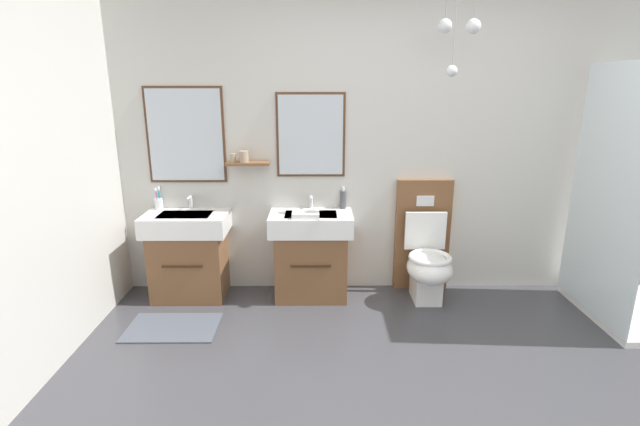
# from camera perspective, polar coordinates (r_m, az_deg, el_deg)

# --- Properties ---
(ground_plane) EXTENTS (6.27, 4.95, 0.10)m
(ground_plane) POSITION_cam_1_polar(r_m,az_deg,el_deg) (2.95, 15.30, -23.85)
(ground_plane) COLOR #3D3D42
(ground_plane) RESTS_ON ground
(wall_back) EXTENTS (5.07, 0.64, 2.62)m
(wall_back) POSITION_cam_1_polar(r_m,az_deg,el_deg) (4.08, 9.73, 8.62)
(wall_back) COLOR beige
(wall_back) RESTS_ON ground
(bath_mat) EXTENTS (0.68, 0.44, 0.01)m
(bath_mat) POSITION_cam_1_polar(r_m,az_deg,el_deg) (3.81, -17.57, -13.22)
(bath_mat) COLOR #474C56
(bath_mat) RESTS_ON ground
(vanity_sink_left) EXTENTS (0.69, 0.45, 0.75)m
(vanity_sink_left) POSITION_cam_1_polar(r_m,az_deg,el_deg) (4.15, -15.75, -4.75)
(vanity_sink_left) COLOR brown
(vanity_sink_left) RESTS_ON ground
(tap_on_left_sink) EXTENTS (0.03, 0.13, 0.11)m
(tap_on_left_sink) POSITION_cam_1_polar(r_m,az_deg,el_deg) (4.17, -15.62, 1.47)
(tap_on_left_sink) COLOR silver
(tap_on_left_sink) RESTS_ON vanity_sink_left
(vanity_sink_right) EXTENTS (0.69, 0.45, 0.75)m
(vanity_sink_right) POSITION_cam_1_polar(r_m,az_deg,el_deg) (4.00, -1.10, -4.90)
(vanity_sink_right) COLOR brown
(vanity_sink_right) RESTS_ON ground
(tap_on_right_sink) EXTENTS (0.03, 0.13, 0.11)m
(tap_on_right_sink) POSITION_cam_1_polar(r_m,az_deg,el_deg) (4.03, -1.10, 1.55)
(tap_on_right_sink) COLOR silver
(tap_on_right_sink) RESTS_ON vanity_sink_right
(toilet) EXTENTS (0.48, 0.62, 1.00)m
(toilet) POSITION_cam_1_polar(r_m,az_deg,el_deg) (4.10, 12.80, -5.04)
(toilet) COLOR brown
(toilet) RESTS_ON ground
(toothbrush_cup) EXTENTS (0.07, 0.07, 0.20)m
(toothbrush_cup) POSITION_cam_1_polar(r_m,az_deg,el_deg) (4.24, -19.14, 1.21)
(toothbrush_cup) COLOR silver
(toothbrush_cup) RESTS_ON vanity_sink_left
(soap_dispenser) EXTENTS (0.06, 0.06, 0.19)m
(soap_dispenser) POSITION_cam_1_polar(r_m,az_deg,el_deg) (4.03, 2.84, 1.71)
(soap_dispenser) COLOR #4C4C51
(soap_dispenser) RESTS_ON vanity_sink_right
(folded_hand_towel) EXTENTS (0.22, 0.16, 0.04)m
(folded_hand_towel) POSITION_cam_1_polar(r_m,az_deg,el_deg) (3.77, -1.76, -0.21)
(folded_hand_towel) COLOR white
(folded_hand_towel) RESTS_ON vanity_sink_right
(shower_tray) EXTENTS (0.93, 0.95, 1.95)m
(shower_tray) POSITION_cam_1_polar(r_m,az_deg,el_deg) (4.36, 33.78, -5.62)
(shower_tray) COLOR white
(shower_tray) RESTS_ON ground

